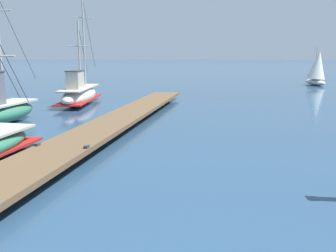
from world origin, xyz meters
The scene contains 4 objects.
floating_dock centered at (-5.16, 13.17, 0.36)m, with size 3.30×24.16×0.53m.
fishing_boat_0 centered at (-9.57, 21.08, 0.69)m, with size 2.26×8.20×7.30m.
fishing_boat_2 centered at (-10.80, 14.08, 0.70)m, with size 1.97×5.35×6.31m.
distant_sailboat centered at (9.25, 38.13, 1.70)m, with size 2.44×3.75×3.86m.
Camera 1 is at (-0.86, -2.21, 3.24)m, focal length 40.47 mm.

